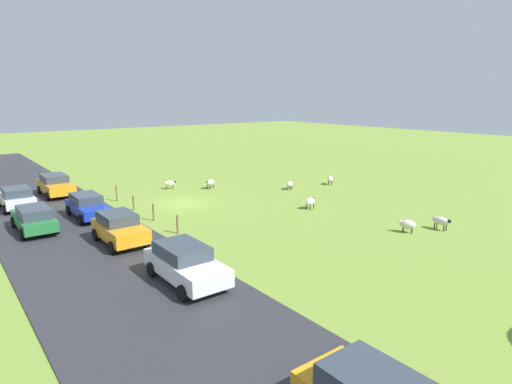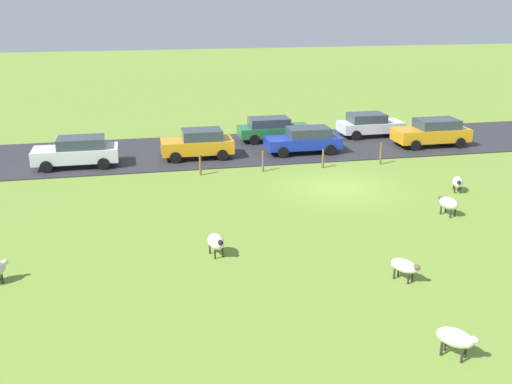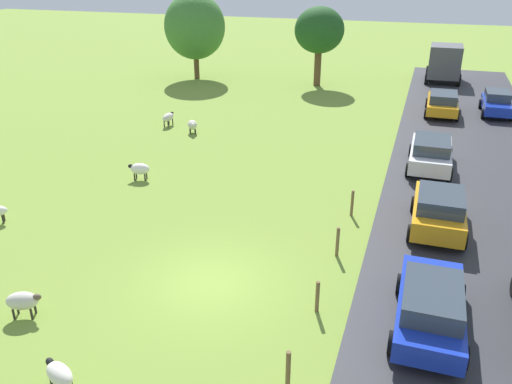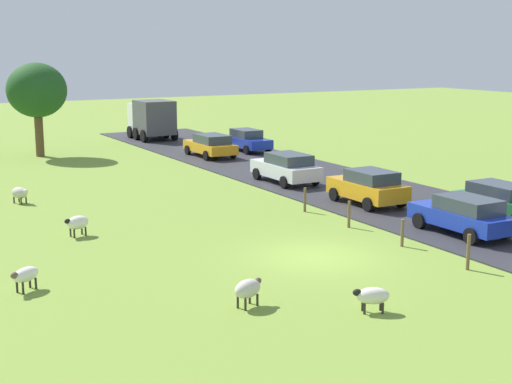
{
  "view_description": "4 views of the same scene",
  "coord_description": "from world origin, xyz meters",
  "px_view_note": "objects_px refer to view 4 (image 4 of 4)",
  "views": [
    {
      "loc": [
        14.63,
        28.39,
        7.87
      ],
      "look_at": [
        -2.2,
        6.29,
        1.71
      ],
      "focal_mm": 30.28,
      "sensor_mm": 36.0,
      "label": 1
    },
    {
      "loc": [
        -26.02,
        9.6,
        8.97
      ],
      "look_at": [
        -3.34,
        4.82,
        1.23
      ],
      "focal_mm": 41.45,
      "sensor_mm": 36.0,
      "label": 2
    },
    {
      "loc": [
        5.89,
        -13.08,
        9.68
      ],
      "look_at": [
        0.06,
        4.55,
        1.32
      ],
      "focal_mm": 36.49,
      "sensor_mm": 36.0,
      "label": 3
    },
    {
      "loc": [
        -14.08,
        -21.08,
        7.36
      ],
      "look_at": [
        0.59,
        5.42,
        1.36
      ],
      "focal_mm": 51.89,
      "sensor_mm": 36.0,
      "label": 4
    }
  ],
  "objects_px": {
    "car_5": "(463,214)",
    "car_7": "(504,201)",
    "sheep_6": "(20,193)",
    "sheep_4": "(248,289)",
    "tree_0": "(37,91)",
    "car_0": "(368,186)",
    "truck_0": "(152,118)",
    "car_2": "(248,140)",
    "sheep_5": "(25,275)",
    "car_6": "(286,167)",
    "car_3": "(211,145)",
    "sheep_3": "(372,296)",
    "sheep_2": "(77,223)"
  },
  "relations": [
    {
      "from": "sheep_3",
      "to": "car_6",
      "type": "relative_size",
      "value": 0.24
    },
    {
      "from": "car_6",
      "to": "car_7",
      "type": "relative_size",
      "value": 0.99
    },
    {
      "from": "sheep_4",
      "to": "car_2",
      "type": "bearing_deg",
      "value": 61.67
    },
    {
      "from": "sheep_2",
      "to": "car_5",
      "type": "height_order",
      "value": "car_5"
    },
    {
      "from": "car_2",
      "to": "car_3",
      "type": "bearing_deg",
      "value": -161.42
    },
    {
      "from": "car_5",
      "to": "car_7",
      "type": "relative_size",
      "value": 0.96
    },
    {
      "from": "car_5",
      "to": "car_7",
      "type": "height_order",
      "value": "car_5"
    },
    {
      "from": "sheep_6",
      "to": "car_6",
      "type": "relative_size",
      "value": 0.23
    },
    {
      "from": "truck_0",
      "to": "sheep_4",
      "type": "bearing_deg",
      "value": -107.17
    },
    {
      "from": "sheep_2",
      "to": "sheep_4",
      "type": "distance_m",
      "value": 10.5
    },
    {
      "from": "car_0",
      "to": "car_3",
      "type": "xyz_separation_m",
      "value": [
        0.1,
        17.3,
        -0.06
      ]
    },
    {
      "from": "truck_0",
      "to": "car_7",
      "type": "xyz_separation_m",
      "value": [
        3.15,
        -33.27,
        -0.89
      ]
    },
    {
      "from": "car_0",
      "to": "car_6",
      "type": "distance_m",
      "value": 6.68
    },
    {
      "from": "sheep_2",
      "to": "car_6",
      "type": "distance_m",
      "value": 14.28
    },
    {
      "from": "tree_0",
      "to": "car_2",
      "type": "height_order",
      "value": "tree_0"
    },
    {
      "from": "sheep_6",
      "to": "car_2",
      "type": "xyz_separation_m",
      "value": [
        17.73,
        10.08,
        0.34
      ]
    },
    {
      "from": "sheep_3",
      "to": "car_2",
      "type": "distance_m",
      "value": 32.29
    },
    {
      "from": "sheep_6",
      "to": "car_0",
      "type": "bearing_deg",
      "value": -30.56
    },
    {
      "from": "sheep_6",
      "to": "car_7",
      "type": "bearing_deg",
      "value": -37.81
    },
    {
      "from": "sheep_3",
      "to": "truck_0",
      "type": "bearing_deg",
      "value": 77.54
    },
    {
      "from": "sheep_4",
      "to": "car_7",
      "type": "relative_size",
      "value": 0.24
    },
    {
      "from": "car_2",
      "to": "sheep_3",
      "type": "bearing_deg",
      "value": -112.14
    },
    {
      "from": "car_0",
      "to": "car_3",
      "type": "relative_size",
      "value": 0.89
    },
    {
      "from": "truck_0",
      "to": "car_6",
      "type": "xyz_separation_m",
      "value": [
        -0.55,
        -21.44,
        -0.84
      ]
    },
    {
      "from": "sheep_4",
      "to": "truck_0",
      "type": "relative_size",
      "value": 0.26
    },
    {
      "from": "truck_0",
      "to": "car_6",
      "type": "distance_m",
      "value": 21.46
    },
    {
      "from": "sheep_2",
      "to": "car_5",
      "type": "bearing_deg",
      "value": -28.39
    },
    {
      "from": "sheep_5",
      "to": "car_0",
      "type": "relative_size",
      "value": 0.26
    },
    {
      "from": "car_0",
      "to": "car_7",
      "type": "distance_m",
      "value": 6.12
    },
    {
      "from": "sheep_5",
      "to": "tree_0",
      "type": "height_order",
      "value": "tree_0"
    },
    {
      "from": "sheep_4",
      "to": "car_3",
      "type": "distance_m",
      "value": 29.07
    },
    {
      "from": "sheep_3",
      "to": "car_3",
      "type": "xyz_separation_m",
      "value": [
        8.72,
        28.75,
        0.37
      ]
    },
    {
      "from": "sheep_5",
      "to": "car_6",
      "type": "bearing_deg",
      "value": 35.27
    },
    {
      "from": "car_3",
      "to": "sheep_4",
      "type": "bearing_deg",
      "value": -113.42
    },
    {
      "from": "sheep_2",
      "to": "car_7",
      "type": "relative_size",
      "value": 0.23
    },
    {
      "from": "sheep_6",
      "to": "car_5",
      "type": "bearing_deg",
      "value": -46.27
    },
    {
      "from": "car_2",
      "to": "car_7",
      "type": "xyz_separation_m",
      "value": [
        -0.27,
        -23.63,
        -0.01
      ]
    },
    {
      "from": "sheep_6",
      "to": "car_3",
      "type": "xyz_separation_m",
      "value": [
        14.28,
        8.92,
        0.34
      ]
    },
    {
      "from": "sheep_5",
      "to": "car_3",
      "type": "bearing_deg",
      "value": 52.79
    },
    {
      "from": "sheep_4",
      "to": "sheep_6",
      "type": "xyz_separation_m",
      "value": [
        -2.73,
        17.75,
        -0.04
      ]
    },
    {
      "from": "sheep_3",
      "to": "car_3",
      "type": "distance_m",
      "value": 30.04
    },
    {
      "from": "tree_0",
      "to": "car_0",
      "type": "bearing_deg",
      "value": -67.32
    },
    {
      "from": "sheep_5",
      "to": "car_5",
      "type": "relative_size",
      "value": 0.24
    },
    {
      "from": "car_0",
      "to": "car_7",
      "type": "height_order",
      "value": "car_0"
    },
    {
      "from": "sheep_4",
      "to": "tree_0",
      "type": "relative_size",
      "value": 0.18
    },
    {
      "from": "sheep_3",
      "to": "car_6",
      "type": "height_order",
      "value": "car_6"
    },
    {
      "from": "sheep_2",
      "to": "car_6",
      "type": "bearing_deg",
      "value": 23.69
    },
    {
      "from": "sheep_4",
      "to": "tree_0",
      "type": "xyz_separation_m",
      "value": [
        1.68,
        32.78,
        3.87
      ]
    },
    {
      "from": "truck_0",
      "to": "car_2",
      "type": "height_order",
      "value": "truck_0"
    },
    {
      "from": "tree_0",
      "to": "car_5",
      "type": "distance_m",
      "value": 31.42
    }
  ]
}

